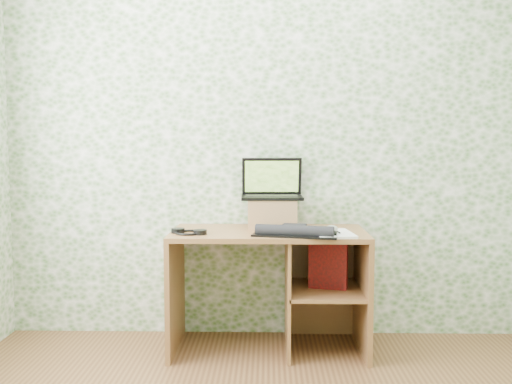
{
  "coord_description": "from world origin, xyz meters",
  "views": [
    {
      "loc": [
        -0.0,
        -2.05,
        1.3
      ],
      "look_at": [
        -0.08,
        1.39,
        1.0
      ],
      "focal_mm": 40.0,
      "sensor_mm": 36.0,
      "label": 1
    }
  ],
  "objects_px": {
    "laptop": "(272,189)",
    "keyboard": "(294,231)",
    "riser": "(272,213)",
    "desk": "(281,272)",
    "notepad": "(333,234)"
  },
  "relations": [
    {
      "from": "riser",
      "to": "laptop",
      "type": "height_order",
      "value": "laptop"
    },
    {
      "from": "keyboard",
      "to": "notepad",
      "type": "bearing_deg",
      "value": 17.83
    },
    {
      "from": "laptop",
      "to": "keyboard",
      "type": "bearing_deg",
      "value": -72.06
    },
    {
      "from": "desk",
      "to": "keyboard",
      "type": "height_order",
      "value": "keyboard"
    },
    {
      "from": "laptop",
      "to": "desk",
      "type": "bearing_deg",
      "value": -71.72
    },
    {
      "from": "riser",
      "to": "laptop",
      "type": "distance_m",
      "value": 0.16
    },
    {
      "from": "riser",
      "to": "desk",
      "type": "bearing_deg",
      "value": -63.24
    },
    {
      "from": "desk",
      "to": "keyboard",
      "type": "xyz_separation_m",
      "value": [
        0.07,
        -0.2,
        0.29
      ]
    },
    {
      "from": "desk",
      "to": "laptop",
      "type": "bearing_deg",
      "value": 110.31
    },
    {
      "from": "desk",
      "to": "keyboard",
      "type": "distance_m",
      "value": 0.36
    },
    {
      "from": "notepad",
      "to": "desk",
      "type": "bearing_deg",
      "value": 143.52
    },
    {
      "from": "keyboard",
      "to": "riser",
      "type": "bearing_deg",
      "value": 124.97
    },
    {
      "from": "desk",
      "to": "keyboard",
      "type": "bearing_deg",
      "value": -70.31
    },
    {
      "from": "laptop",
      "to": "notepad",
      "type": "relative_size",
      "value": 1.27
    },
    {
      "from": "desk",
      "to": "riser",
      "type": "height_order",
      "value": "riser"
    }
  ]
}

